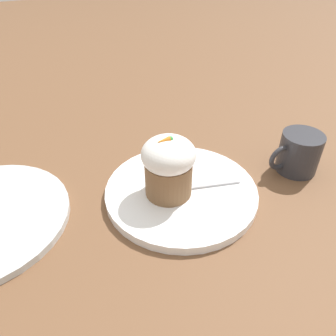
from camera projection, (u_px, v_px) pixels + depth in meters
name	position (u px, v px, depth m)	size (l,w,h in m)	color
ground_plane	(181.00, 195.00, 0.57)	(4.00, 4.00, 0.00)	brown
dessert_plate	(181.00, 192.00, 0.56)	(0.26, 0.26, 0.02)	white
carrot_cake	(168.00, 165.00, 0.52)	(0.09, 0.09, 0.11)	brown
spoon	(191.00, 186.00, 0.56)	(0.12, 0.05, 0.01)	#B7B7BC
coffee_cup	(298.00, 153.00, 0.60)	(0.10, 0.07, 0.08)	#2D2D33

